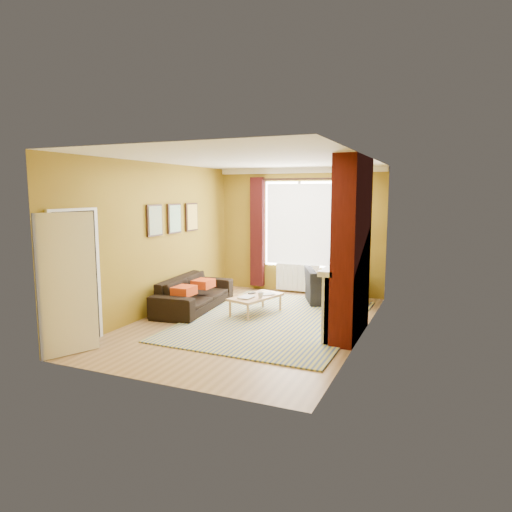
% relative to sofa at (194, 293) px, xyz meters
% --- Properties ---
extents(ground, '(5.50, 5.50, 0.00)m').
position_rel_sofa_xyz_m(ground, '(1.42, -0.50, -0.31)').
color(ground, olive).
rests_on(ground, ground).
extents(room_walls, '(3.82, 5.54, 2.83)m').
position_rel_sofa_xyz_m(room_walls, '(2.06, -0.23, 1.07)').
color(room_walls, olive).
rests_on(room_walls, ground).
extents(striped_rug, '(2.91, 3.99, 0.02)m').
position_rel_sofa_xyz_m(striped_rug, '(1.74, -0.16, -0.30)').
color(striped_rug, '#2F4681').
rests_on(striped_rug, ground).
extents(sofa, '(1.04, 2.21, 0.62)m').
position_rel_sofa_xyz_m(sofa, '(0.00, 0.00, 0.00)').
color(sofa, black).
rests_on(sofa, ground).
extents(armchair, '(1.41, 1.34, 0.72)m').
position_rel_sofa_xyz_m(armchair, '(2.41, 1.48, 0.05)').
color(armchair, black).
rests_on(armchair, ground).
extents(coffee_table, '(0.81, 1.17, 0.35)m').
position_rel_sofa_xyz_m(coffee_table, '(1.28, 0.08, 0.00)').
color(coffee_table, tan).
rests_on(coffee_table, ground).
extents(wicker_stool, '(0.37, 0.37, 0.45)m').
position_rel_sofa_xyz_m(wicker_stool, '(2.02, 1.90, -0.09)').
color(wicker_stool, olive).
rests_on(wicker_stool, ground).
extents(floor_lamp, '(0.27, 0.27, 1.76)m').
position_rel_sofa_xyz_m(floor_lamp, '(2.97, 1.65, 1.07)').
color(floor_lamp, black).
rests_on(floor_lamp, ground).
extents(book_a, '(0.26, 0.32, 0.03)m').
position_rel_sofa_xyz_m(book_a, '(1.08, -0.15, 0.06)').
color(book_a, '#999999').
rests_on(book_a, coffee_table).
extents(book_b, '(0.31, 0.31, 0.02)m').
position_rel_sofa_xyz_m(book_b, '(1.38, 0.32, 0.05)').
color(book_b, '#999999').
rests_on(book_b, coffee_table).
extents(mug, '(0.13, 0.13, 0.10)m').
position_rel_sofa_xyz_m(mug, '(1.42, -0.04, 0.09)').
color(mug, '#999999').
rests_on(mug, coffee_table).
extents(tv_remote, '(0.11, 0.16, 0.02)m').
position_rel_sofa_xyz_m(tv_remote, '(1.14, 0.21, 0.05)').
color(tv_remote, '#242426').
rests_on(tv_remote, coffee_table).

